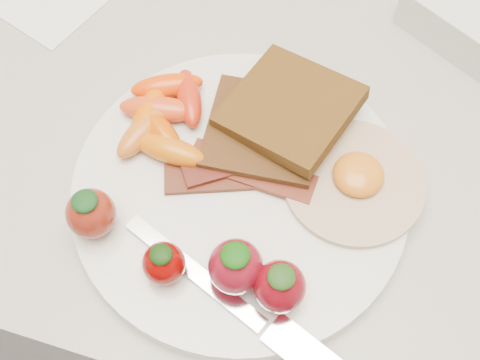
# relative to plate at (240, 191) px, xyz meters

# --- Properties ---
(counter) EXTENTS (2.00, 0.60, 0.90)m
(counter) POSITION_rel_plate_xyz_m (0.00, 0.14, -0.46)
(counter) COLOR gray
(counter) RESTS_ON ground
(plate) EXTENTS (0.27, 0.27, 0.02)m
(plate) POSITION_rel_plate_xyz_m (0.00, 0.00, 0.00)
(plate) COLOR silver
(plate) RESTS_ON counter
(toast_lower) EXTENTS (0.10, 0.10, 0.01)m
(toast_lower) POSITION_rel_plate_xyz_m (0.00, 0.05, 0.02)
(toast_lower) COLOR black
(toast_lower) RESTS_ON plate
(toast_upper) EXTENTS (0.12, 0.12, 0.02)m
(toast_upper) POSITION_rel_plate_xyz_m (0.02, 0.07, 0.03)
(toast_upper) COLOR black
(toast_upper) RESTS_ON toast_lower
(fried_egg) EXTENTS (0.14, 0.14, 0.02)m
(fried_egg) POSITION_rel_plate_xyz_m (0.09, 0.03, 0.01)
(fried_egg) COLOR beige
(fried_egg) RESTS_ON plate
(bacon_strips) EXTENTS (0.12, 0.09, 0.01)m
(bacon_strips) POSITION_rel_plate_xyz_m (-0.00, 0.01, 0.01)
(bacon_strips) COLOR black
(bacon_strips) RESTS_ON plate
(baby_carrots) EXTENTS (0.09, 0.11, 0.02)m
(baby_carrots) POSITION_rel_plate_xyz_m (-0.08, 0.04, 0.02)
(baby_carrots) COLOR red
(baby_carrots) RESTS_ON plate
(strawberries) EXTENTS (0.19, 0.05, 0.05)m
(strawberries) POSITION_rel_plate_xyz_m (-0.01, -0.07, 0.03)
(strawberries) COLOR maroon
(strawberries) RESTS_ON plate
(fork) EXTENTS (0.18, 0.08, 0.00)m
(fork) POSITION_rel_plate_xyz_m (0.03, -0.09, 0.01)
(fork) COLOR silver
(fork) RESTS_ON plate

